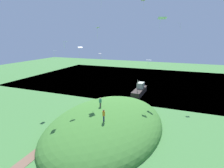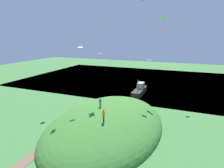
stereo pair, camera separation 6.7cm
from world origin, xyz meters
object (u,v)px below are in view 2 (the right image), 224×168
at_px(kite_5, 162,18).
at_px(kite_8, 100,54).
at_px(kite_0, 80,48).
at_px(kite_6, 98,29).
at_px(kite_9, 143,1).
at_px(kite_4, 149,60).
at_px(person_walking_path, 104,114).
at_px(kite_7, 180,23).
at_px(boat_on_lake, 140,90).
at_px(person_on_hilltop, 100,101).
at_px(kite_1, 65,42).
at_px(kite_2, 54,51).

xyz_separation_m(kite_5, kite_8, (-12.39, -15.34, -6.34)).
distance_m(kite_0, kite_6, 5.20).
bearing_deg(kite_9, kite_4, 30.54).
bearing_deg(person_walking_path, kite_6, 84.77).
xyz_separation_m(person_walking_path, kite_7, (-24.36, 8.51, 13.89)).
height_order(kite_6, kite_7, kite_7).
height_order(boat_on_lake, kite_4, kite_4).
bearing_deg(person_on_hilltop, kite_0, 97.94).
bearing_deg(kite_9, kite_0, -33.57).
height_order(kite_4, kite_6, kite_6).
bearing_deg(kite_1, kite_4, 127.82).
xyz_separation_m(person_on_hilltop, kite_4, (-8.48, 6.54, 6.45)).
bearing_deg(boat_on_lake, kite_5, -158.81).
bearing_deg(kite_4, boat_on_lake, -159.87).
bearing_deg(boat_on_lake, kite_4, -158.59).
bearing_deg(kite_4, kite_5, 19.63).
height_order(kite_2, kite_7, kite_7).
bearing_deg(kite_9, kite_1, -35.26).
bearing_deg(kite_7, kite_8, -66.58).
relative_size(kite_6, kite_7, 1.58).
bearing_deg(kite_5, kite_1, -86.50).
xyz_separation_m(person_walking_path, kite_4, (-13.19, 3.78, 6.46)).
height_order(kite_5, kite_7, kite_7).
xyz_separation_m(person_on_hilltop, kite_1, (1.05, -5.74, 10.02)).
bearing_deg(kite_7, kite_4, -22.97).
bearing_deg(kite_1, kite_7, 140.58).
relative_size(kite_6, kite_9, 1.07).
relative_size(kite_0, kite_9, 0.85).
xyz_separation_m(boat_on_lake, kite_4, (11.14, 4.08, 9.67)).
xyz_separation_m(person_on_hilltop, kite_5, (0.11, 9.61, 13.27)).
bearing_deg(kite_0, kite_6, 155.36).
bearing_deg(kite_4, person_walking_path, -15.97).
xyz_separation_m(kite_5, kite_9, (-12.87, -5.59, 4.71)).
height_order(boat_on_lake, kite_8, kite_8).
distance_m(kite_0, kite_1, 2.66).
height_order(boat_on_lake, person_on_hilltop, person_on_hilltop).
bearing_deg(boat_on_lake, person_walking_path, -178.00).
bearing_deg(kite_2, kite_6, 94.43).
height_order(kite_5, kite_8, kite_5).
bearing_deg(kite_7, kite_0, -38.83).
distance_m(kite_4, kite_7, 14.22).
distance_m(kite_2, kite_7, 28.93).
bearing_deg(kite_6, kite_4, 115.22).
relative_size(kite_4, kite_8, 0.71).
distance_m(boat_on_lake, kite_7, 19.24).
height_order(kite_2, kite_4, kite_2).
distance_m(person_on_hilltop, kite_8, 15.22).
bearing_deg(person_on_hilltop, kite_8, 42.48).
relative_size(kite_6, kite_8, 1.05).
xyz_separation_m(kite_4, kite_6, (4.18, -8.87, 5.88)).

